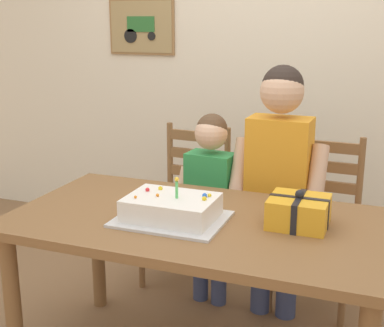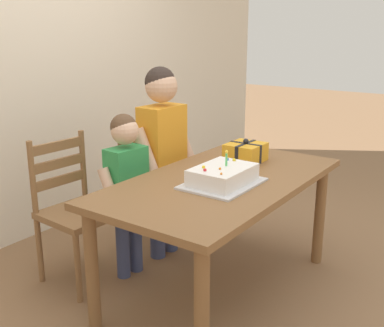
{
  "view_description": "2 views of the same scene",
  "coord_description": "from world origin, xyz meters",
  "px_view_note": "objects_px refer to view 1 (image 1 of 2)",
  "views": [
    {
      "loc": [
        0.72,
        -1.95,
        1.52
      ],
      "look_at": [
        -0.11,
        0.21,
        0.9
      ],
      "focal_mm": 49.81,
      "sensor_mm": 36.0,
      "label": 1
    },
    {
      "loc": [
        -2.21,
        -1.35,
        1.56
      ],
      "look_at": [
        -0.13,
        0.12,
        0.83
      ],
      "focal_mm": 44.21,
      "sensor_mm": 36.0,
      "label": 2
    }
  ],
  "objects_px": {
    "birthday_cake": "(171,209)",
    "chair_left": "(188,204)",
    "dining_table": "(199,239)",
    "child_older": "(279,169)",
    "chair_right": "(317,221)",
    "gift_box_red_large": "(299,212)",
    "child_younger": "(210,191)"
  },
  "relations": [
    {
      "from": "gift_box_red_large",
      "to": "chair_right",
      "type": "xyz_separation_m",
      "value": [
        -0.02,
        0.76,
        -0.32
      ]
    },
    {
      "from": "gift_box_red_large",
      "to": "child_younger",
      "type": "bearing_deg",
      "value": 136.37
    },
    {
      "from": "birthday_cake",
      "to": "chair_right",
      "type": "relative_size",
      "value": 0.48
    },
    {
      "from": "birthday_cake",
      "to": "gift_box_red_large",
      "type": "relative_size",
      "value": 1.86
    },
    {
      "from": "chair_left",
      "to": "child_older",
      "type": "height_order",
      "value": "child_older"
    },
    {
      "from": "dining_table",
      "to": "child_older",
      "type": "xyz_separation_m",
      "value": [
        0.2,
        0.6,
        0.17
      ]
    },
    {
      "from": "gift_box_red_large",
      "to": "child_younger",
      "type": "distance_m",
      "value": 0.78
    },
    {
      "from": "dining_table",
      "to": "chair_left",
      "type": "bearing_deg",
      "value": 114.4
    },
    {
      "from": "chair_right",
      "to": "child_older",
      "type": "distance_m",
      "value": 0.45
    },
    {
      "from": "dining_table",
      "to": "birthday_cake",
      "type": "relative_size",
      "value": 3.59
    },
    {
      "from": "dining_table",
      "to": "chair_right",
      "type": "height_order",
      "value": "chair_right"
    },
    {
      "from": "birthday_cake",
      "to": "chair_left",
      "type": "relative_size",
      "value": 0.48
    },
    {
      "from": "gift_box_red_large",
      "to": "child_younger",
      "type": "xyz_separation_m",
      "value": [
        -0.55,
        0.53,
        -0.14
      ]
    },
    {
      "from": "dining_table",
      "to": "child_younger",
      "type": "height_order",
      "value": "child_younger"
    },
    {
      "from": "dining_table",
      "to": "birthday_cake",
      "type": "xyz_separation_m",
      "value": [
        -0.1,
        -0.06,
        0.14
      ]
    },
    {
      "from": "child_younger",
      "to": "chair_left",
      "type": "bearing_deg",
      "value": 133.52
    },
    {
      "from": "chair_right",
      "to": "gift_box_red_large",
      "type": "bearing_deg",
      "value": -88.65
    },
    {
      "from": "chair_left",
      "to": "chair_right",
      "type": "height_order",
      "value": "same"
    },
    {
      "from": "child_younger",
      "to": "child_older",
      "type": "bearing_deg",
      "value": -0.09
    },
    {
      "from": "dining_table",
      "to": "child_older",
      "type": "height_order",
      "value": "child_older"
    },
    {
      "from": "dining_table",
      "to": "chair_right",
      "type": "distance_m",
      "value": 0.93
    },
    {
      "from": "chair_right",
      "to": "child_older",
      "type": "height_order",
      "value": "child_older"
    },
    {
      "from": "dining_table",
      "to": "chair_left",
      "type": "xyz_separation_m",
      "value": [
        -0.38,
        0.83,
        -0.17
      ]
    },
    {
      "from": "gift_box_red_large",
      "to": "chair_right",
      "type": "height_order",
      "value": "chair_right"
    },
    {
      "from": "gift_box_red_large",
      "to": "birthday_cake",
      "type": "bearing_deg",
      "value": -164.94
    },
    {
      "from": "child_older",
      "to": "child_younger",
      "type": "distance_m",
      "value": 0.39
    },
    {
      "from": "birthday_cake",
      "to": "chair_left",
      "type": "distance_m",
      "value": 0.99
    },
    {
      "from": "chair_left",
      "to": "dining_table",
      "type": "bearing_deg",
      "value": -65.6
    },
    {
      "from": "gift_box_red_large",
      "to": "chair_left",
      "type": "distance_m",
      "value": 1.13
    },
    {
      "from": "gift_box_red_large",
      "to": "chair_right",
      "type": "relative_size",
      "value": 0.26
    },
    {
      "from": "gift_box_red_large",
      "to": "child_older",
      "type": "height_order",
      "value": "child_older"
    },
    {
      "from": "dining_table",
      "to": "child_older",
      "type": "relative_size",
      "value": 1.2
    }
  ]
}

